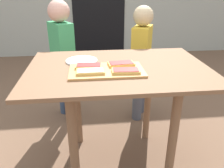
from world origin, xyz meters
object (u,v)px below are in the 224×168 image
Objects in this scene: cutting_board at (107,71)px; pizza_slice_far_left at (89,66)px; child_left at (63,53)px; child_right at (141,57)px; dining_table at (118,85)px; pizza_slice_near_right at (126,71)px; pizza_slice_far_right at (121,64)px; plate_white_left at (82,61)px; pizza_slice_near_left at (91,72)px.

pizza_slice_far_left is (-0.10, 0.05, 0.02)m from cutting_board.
child_left is 1.04× the size of child_right.
dining_table is 2.58× the size of cutting_board.
pizza_slice_far_left is 0.15× the size of child_right.
pizza_slice_near_right is (0.20, -0.10, 0.00)m from pizza_slice_far_left.
pizza_slice_far_left and pizza_slice_near_right have the same top height.
pizza_slice_far_left is 1.00× the size of pizza_slice_far_right.
pizza_slice_far_right is at bearing -29.28° from plate_white_left.
pizza_slice_far_left is at bearing -73.65° from plate_white_left.
child_left is at bearing 107.39° from pizza_slice_far_left.
plate_white_left is (-0.22, 0.13, 0.13)m from dining_table.
child_left is at bearing 120.03° from dining_table.
cutting_board is 0.39× the size of child_left.
dining_table is 0.29m from plate_white_left.
pizza_slice_far_right is 0.28m from plate_white_left.
pizza_slice_far_left reaches higher than plate_white_left.
pizza_slice_far_left is 0.23m from pizza_slice_near_right.
dining_table is 0.25m from pizza_slice_near_left.
pizza_slice_far_right is at bearing 34.64° from cutting_board.
pizza_slice_far_right reaches higher than plate_white_left.
pizza_slice_far_right is 0.15× the size of child_left.
pizza_slice_near_left is 0.91m from child_right.
pizza_slice_near_right is at bearing -45.59° from plate_white_left.
dining_table is 5.38× the size of plate_white_left.
child_right is (0.47, 0.67, -0.17)m from pizza_slice_far_left.
pizza_slice_near_left reaches higher than dining_table.
cutting_board is 0.11m from pizza_slice_near_left.
pizza_slice_near_left is 0.87m from child_left.
plate_white_left is 0.62m from child_left.
cutting_board is at bearing -145.36° from pizza_slice_far_right.
dining_table is 0.20m from pizza_slice_near_right.
cutting_board reaches higher than plate_white_left.
pizza_slice_near_right reaches higher than cutting_board.
dining_table is at bearing -59.97° from child_left.
pizza_slice_far_left is 0.78m from child_left.
plate_white_left is at bearing -72.34° from child_left.
pizza_slice_near_right is 0.83m from child_right.
child_right is at bearing 58.46° from pizza_slice_near_left.
child_right reaches higher than pizza_slice_near_right.
child_left is at bearing 117.43° from pizza_slice_near_right.
pizza_slice_far_right is at bearing -113.25° from child_right.
child_left reaches higher than cutting_board.
pizza_slice_near_right is 0.36m from plate_white_left.
pizza_slice_near_left is at bearing -149.56° from pizza_slice_far_right.
plate_white_left is at bearing 126.34° from cutting_board.
dining_table is 6.93× the size of pizza_slice_near_right.
cutting_board is 2.64× the size of pizza_slice_far_right.
plate_white_left is at bearing 134.41° from pizza_slice_near_right.
pizza_slice_near_left is 0.96× the size of pizza_slice_far_right.
dining_table is 0.71m from child_right.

